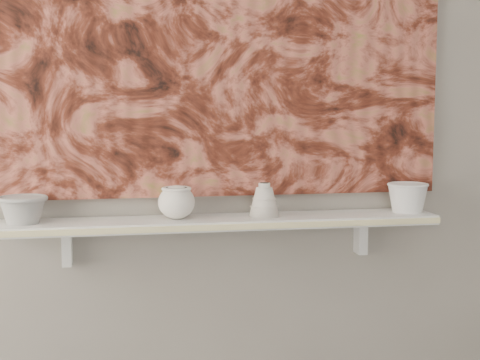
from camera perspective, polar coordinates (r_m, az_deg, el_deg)
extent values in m
plane|color=gray|center=(2.20, -1.91, 8.04)|extent=(3.60, 0.00, 3.60)
cube|color=silver|center=(2.14, -1.49, -3.62)|extent=(1.40, 0.18, 0.03)
cube|color=beige|center=(2.05, -1.09, -4.05)|extent=(1.40, 0.01, 0.02)
cube|color=silver|center=(2.20, -14.55, -5.54)|extent=(0.03, 0.06, 0.12)
cube|color=silver|center=(2.34, 10.25, -4.73)|extent=(0.03, 0.06, 0.12)
cube|color=#5C2417|center=(2.20, -1.87, 13.00)|extent=(1.50, 0.02, 1.10)
cube|color=black|center=(2.29, 9.46, 4.93)|extent=(0.09, 0.00, 0.08)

